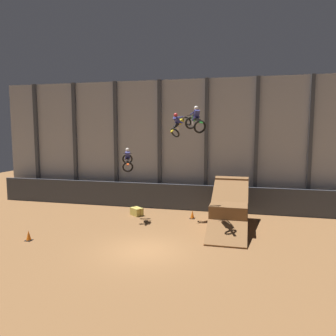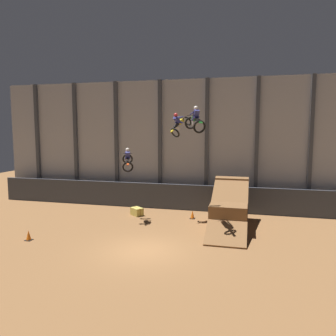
{
  "view_description": "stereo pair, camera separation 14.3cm",
  "coord_description": "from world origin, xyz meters",
  "px_view_note": "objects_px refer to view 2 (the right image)",
  "views": [
    {
      "loc": [
        5.07,
        -15.54,
        6.19
      ],
      "look_at": [
        -0.03,
        5.37,
        3.7
      ],
      "focal_mm": 35.0,
      "sensor_mm": 36.0,
      "label": 1
    },
    {
      "loc": [
        5.21,
        -15.51,
        6.19
      ],
      "look_at": [
        -0.03,
        5.37,
        3.7
      ],
      "focal_mm": 35.0,
      "sensor_mm": 36.0,
      "label": 2
    }
  ],
  "objects_px": {
    "rider_bike_center_air": "(180,124)",
    "hay_bale_trackside": "(137,211)",
    "traffic_cone_near_ramp": "(29,235)",
    "dirt_ramp": "(230,210)",
    "rider_bike_right_air": "(195,121)",
    "rider_bike_left_air": "(128,160)",
    "traffic_cone_arena_edge": "(192,215)"
  },
  "relations": [
    {
      "from": "dirt_ramp",
      "to": "rider_bike_right_air",
      "type": "bearing_deg",
      "value": -126.5
    },
    {
      "from": "rider_bike_right_air",
      "to": "traffic_cone_near_ramp",
      "type": "bearing_deg",
      "value": 168.83
    },
    {
      "from": "traffic_cone_near_ramp",
      "to": "traffic_cone_arena_edge",
      "type": "bearing_deg",
      "value": 39.48
    },
    {
      "from": "dirt_ramp",
      "to": "traffic_cone_near_ramp",
      "type": "bearing_deg",
      "value": -151.94
    },
    {
      "from": "dirt_ramp",
      "to": "rider_bike_center_air",
      "type": "distance_m",
      "value": 6.65
    },
    {
      "from": "rider_bike_right_air",
      "to": "rider_bike_left_air",
      "type": "bearing_deg",
      "value": 126.01
    },
    {
      "from": "rider_bike_left_air",
      "to": "traffic_cone_near_ramp",
      "type": "height_order",
      "value": "rider_bike_left_air"
    },
    {
      "from": "rider_bike_right_air",
      "to": "traffic_cone_near_ramp",
      "type": "xyz_separation_m",
      "value": [
        -8.92,
        -3.19,
        -6.44
      ]
    },
    {
      "from": "rider_bike_left_air",
      "to": "hay_bale_trackside",
      "type": "relative_size",
      "value": 1.74
    },
    {
      "from": "rider_bike_left_air",
      "to": "traffic_cone_arena_edge",
      "type": "bearing_deg",
      "value": -2.63
    },
    {
      "from": "rider_bike_center_air",
      "to": "traffic_cone_near_ramp",
      "type": "height_order",
      "value": "rider_bike_center_air"
    },
    {
      "from": "dirt_ramp",
      "to": "traffic_cone_arena_edge",
      "type": "distance_m",
      "value": 2.9
    },
    {
      "from": "rider_bike_center_air",
      "to": "hay_bale_trackside",
      "type": "height_order",
      "value": "rider_bike_center_air"
    },
    {
      "from": "dirt_ramp",
      "to": "hay_bale_trackside",
      "type": "xyz_separation_m",
      "value": [
        -6.73,
        0.9,
        -0.73
      ]
    },
    {
      "from": "rider_bike_center_air",
      "to": "traffic_cone_arena_edge",
      "type": "xyz_separation_m",
      "value": [
        0.89,
        0.23,
        -6.32
      ]
    },
    {
      "from": "traffic_cone_arena_edge",
      "to": "hay_bale_trackside",
      "type": "xyz_separation_m",
      "value": [
        -4.1,
        -0.08,
        -0.0
      ]
    },
    {
      "from": "dirt_ramp",
      "to": "rider_bike_right_air",
      "type": "relative_size",
      "value": 3.58
    },
    {
      "from": "rider_bike_right_air",
      "to": "traffic_cone_arena_edge",
      "type": "xyz_separation_m",
      "value": [
        -0.72,
        3.56,
        -6.44
      ]
    },
    {
      "from": "rider_bike_left_air",
      "to": "hay_bale_trackside",
      "type": "distance_m",
      "value": 4.15
    },
    {
      "from": "traffic_cone_near_ramp",
      "to": "hay_bale_trackside",
      "type": "distance_m",
      "value": 7.84
    },
    {
      "from": "dirt_ramp",
      "to": "rider_bike_right_air",
      "type": "distance_m",
      "value": 6.54
    },
    {
      "from": "rider_bike_left_air",
      "to": "rider_bike_right_air",
      "type": "xyz_separation_m",
      "value": [
        4.95,
        -2.12,
        2.53
      ]
    },
    {
      "from": "rider_bike_center_air",
      "to": "hay_bale_trackside",
      "type": "bearing_deg",
      "value": -148.81
    },
    {
      "from": "rider_bike_left_air",
      "to": "rider_bike_center_air",
      "type": "distance_m",
      "value": 4.3
    },
    {
      "from": "dirt_ramp",
      "to": "rider_bike_center_air",
      "type": "xyz_separation_m",
      "value": [
        -3.52,
        0.76,
        5.59
      ]
    },
    {
      "from": "rider_bike_center_air",
      "to": "rider_bike_right_air",
      "type": "height_order",
      "value": "rider_bike_right_air"
    },
    {
      "from": "traffic_cone_near_ramp",
      "to": "traffic_cone_arena_edge",
      "type": "xyz_separation_m",
      "value": [
        8.2,
        6.76,
        0.0
      ]
    },
    {
      "from": "rider_bike_left_air",
      "to": "rider_bike_center_air",
      "type": "relative_size",
      "value": 1.06
    },
    {
      "from": "rider_bike_left_air",
      "to": "hay_bale_trackside",
      "type": "xyz_separation_m",
      "value": [
        0.13,
        1.37,
        -3.91
      ]
    },
    {
      "from": "rider_bike_center_air",
      "to": "rider_bike_right_air",
      "type": "distance_m",
      "value": 3.71
    },
    {
      "from": "rider_bike_center_air",
      "to": "traffic_cone_near_ramp",
      "type": "relative_size",
      "value": 3.07
    },
    {
      "from": "rider_bike_left_air",
      "to": "rider_bike_right_air",
      "type": "distance_m",
      "value": 5.95
    }
  ]
}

